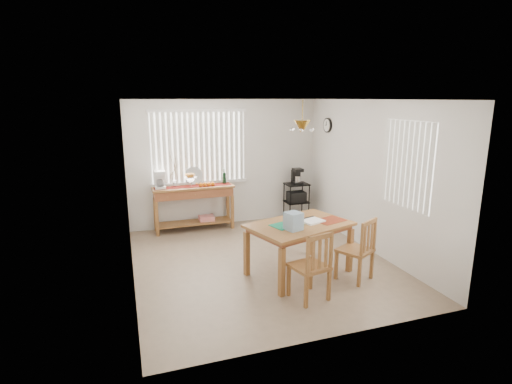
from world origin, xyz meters
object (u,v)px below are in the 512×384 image
object	(u,v)px
dining_table	(299,229)
chair_right	(358,250)
cart_items	(297,176)
wire_cart	(296,198)
chair_left	(311,266)
sideboard	(194,197)

from	to	relation	value
dining_table	chair_right	world-z (taller)	chair_right
cart_items	chair_right	xyz separation A→B (m)	(-0.38, -3.02, -0.51)
dining_table	chair_right	bearing A→B (deg)	-33.97
wire_cart	chair_left	distance (m)	3.58
chair_left	chair_right	bearing A→B (deg)	19.69
sideboard	dining_table	xyz separation A→B (m)	(1.13, -2.58, 0.03)
sideboard	chair_left	xyz separation A→B (m)	(0.94, -3.39, -0.21)
sideboard	wire_cart	bearing A→B (deg)	-1.26
chair_left	dining_table	bearing A→B (deg)	76.40
sideboard	chair_left	bearing A→B (deg)	-74.55
dining_table	chair_left	xyz separation A→B (m)	(-0.20, -0.81, -0.23)
sideboard	wire_cart	size ratio (longest dim) A/B	1.96
chair_right	dining_table	bearing A→B (deg)	146.03
cart_items	chair_right	distance (m)	3.09
dining_table	chair_left	size ratio (longest dim) A/B	1.77
dining_table	cart_items	bearing A→B (deg)	66.65
chair_right	chair_left	bearing A→B (deg)	-160.31
wire_cart	dining_table	world-z (taller)	wire_cart
wire_cart	chair_left	world-z (taller)	chair_left
cart_items	chair_left	size ratio (longest dim) A/B	0.35
dining_table	chair_left	world-z (taller)	chair_left
dining_table	chair_right	distance (m)	0.89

